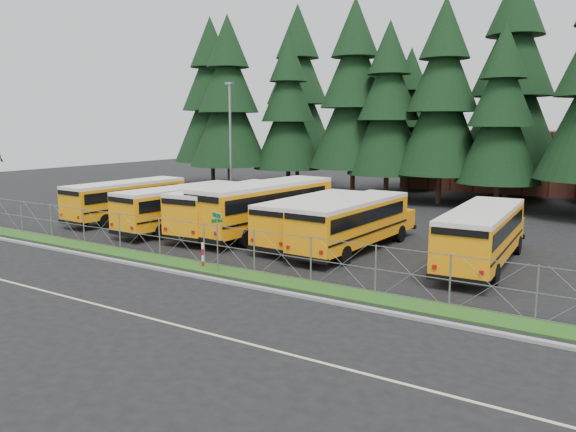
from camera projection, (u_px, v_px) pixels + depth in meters
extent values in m
plane|color=black|center=(233.00, 262.00, 27.70)|extent=(120.00, 120.00, 0.00)
cube|color=gray|center=(191.00, 275.00, 25.11)|extent=(50.00, 0.25, 0.12)
cube|color=#224D16|center=(211.00, 269.00, 26.28)|extent=(50.00, 1.40, 0.06)
cube|color=beige|center=(102.00, 306.00, 21.04)|extent=(50.00, 0.12, 0.01)
cube|color=brown|center=(521.00, 161.00, 57.32)|extent=(22.00, 10.00, 6.00)
cylinder|color=gray|center=(217.00, 243.00, 25.37)|extent=(0.06, 0.06, 2.80)
cube|color=#0D5D1C|center=(217.00, 215.00, 25.16)|extent=(0.75, 0.33, 0.22)
cube|color=white|center=(217.00, 215.00, 25.16)|extent=(0.78, 0.34, 0.26)
cube|color=#0D5D1C|center=(217.00, 221.00, 25.20)|extent=(0.24, 0.52, 0.18)
cylinder|color=#B20C0C|center=(203.00, 255.00, 26.57)|extent=(0.11, 0.11, 1.20)
cylinder|color=gray|center=(231.00, 144.00, 47.45)|extent=(0.20, 0.20, 10.00)
cube|color=gray|center=(230.00, 83.00, 46.63)|extent=(0.70, 0.35, 0.18)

